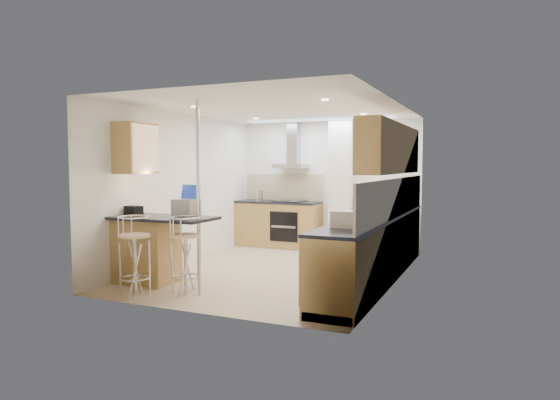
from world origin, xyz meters
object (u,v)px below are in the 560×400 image
at_px(laptop, 186,208).
at_px(bar_stool_near, 135,256).
at_px(bar_stool_end, 186,255).
at_px(bread_bin, 346,219).
at_px(microwave, 366,207).

bearing_deg(laptop, bar_stool_near, -96.72).
height_order(bar_stool_end, bread_bin, bread_bin).
bearing_deg(microwave, bar_stool_near, 113.33).
height_order(laptop, bread_bin, laptop).
xyz_separation_m(microwave, bar_stool_end, (-1.93, -1.55, -0.56)).
height_order(microwave, bread_bin, microwave).
distance_m(bar_stool_near, bread_bin, 2.67).
xyz_separation_m(bar_stool_near, bread_bin, (2.51, 0.74, 0.51)).
distance_m(microwave, laptop, 2.50).
distance_m(microwave, bread_bin, 1.14).
relative_size(bar_stool_near, bread_bin, 2.80).
distance_m(bar_stool_end, bread_bin, 2.08).
bearing_deg(bar_stool_end, microwave, -33.89).
height_order(microwave, bar_stool_end, microwave).
xyz_separation_m(bar_stool_end, bread_bin, (1.98, 0.41, 0.51)).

